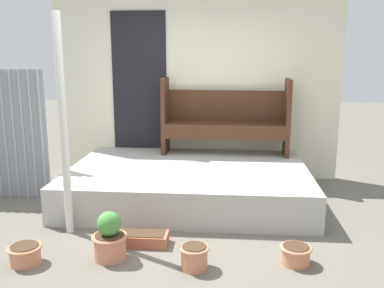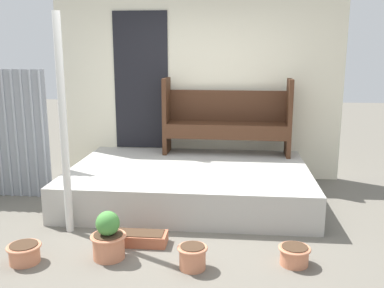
# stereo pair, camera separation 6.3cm
# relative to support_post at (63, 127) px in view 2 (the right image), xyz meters

# --- Properties ---
(ground_plane) EXTENTS (24.00, 24.00, 0.00)m
(ground_plane) POSITION_rel_support_post_xyz_m (1.12, 0.09, -1.12)
(ground_plane) COLOR #666056
(porch_slab) EXTENTS (2.99, 2.08, 0.42)m
(porch_slab) POSITION_rel_support_post_xyz_m (1.16, 1.13, -0.91)
(porch_slab) COLOR #B2AFA8
(porch_slab) RESTS_ON ground_plane
(house_wall) EXTENTS (4.19, 0.08, 2.60)m
(house_wall) POSITION_rel_support_post_xyz_m (1.12, 2.19, 0.18)
(house_wall) COLOR beige
(house_wall) RESTS_ON ground_plane
(support_post) EXTENTS (0.08, 0.08, 2.25)m
(support_post) POSITION_rel_support_post_xyz_m (0.00, 0.00, 0.00)
(support_post) COLOR silver
(support_post) RESTS_ON ground_plane
(bench) EXTENTS (1.79, 0.44, 1.08)m
(bench) POSITION_rel_support_post_xyz_m (1.61, 1.92, -0.17)
(bench) COLOR #422616
(bench) RESTS_ON porch_slab
(flower_pot_left) EXTENTS (0.31, 0.31, 0.18)m
(flower_pot_left) POSITION_rel_support_post_xyz_m (-0.14, -0.72, -1.03)
(flower_pot_left) COLOR tan
(flower_pot_left) RESTS_ON ground_plane
(flower_pot_middle) EXTENTS (0.33, 0.33, 0.45)m
(flower_pot_middle) POSITION_rel_support_post_xyz_m (0.59, -0.56, -0.93)
(flower_pot_middle) COLOR tan
(flower_pot_middle) RESTS_ON ground_plane
(flower_pot_right) EXTENTS (0.27, 0.27, 0.21)m
(flower_pot_right) POSITION_rel_support_post_xyz_m (1.37, -0.68, -1.01)
(flower_pot_right) COLOR tan
(flower_pot_right) RESTS_ON ground_plane
(flower_pot_far_right) EXTENTS (0.29, 0.29, 0.17)m
(flower_pot_far_right) POSITION_rel_support_post_xyz_m (2.27, -0.51, -1.03)
(flower_pot_far_right) COLOR tan
(flower_pot_far_right) RESTS_ON ground_plane
(planter_box_rect) EXTENTS (0.54, 0.23, 0.12)m
(planter_box_rect) POSITION_rel_support_post_xyz_m (0.81, -0.24, -1.06)
(planter_box_rect) COLOR #B26042
(planter_box_rect) RESTS_ON ground_plane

